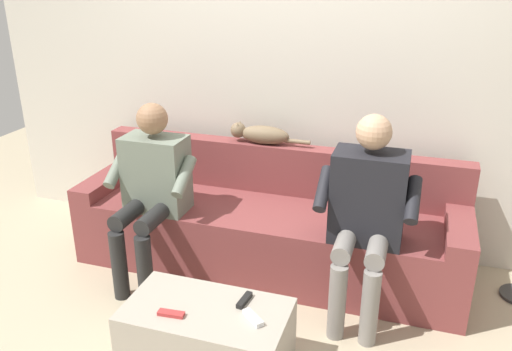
% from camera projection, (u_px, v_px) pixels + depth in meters
% --- Properties ---
extents(ground_plane, '(8.00, 8.00, 0.00)m').
position_uv_depth(ground_plane, '(233.00, 324.00, 3.12)').
color(ground_plane, tan).
extents(back_wall, '(4.68, 0.06, 2.50)m').
position_uv_depth(back_wall, '(289.00, 76.00, 3.69)').
color(back_wall, beige).
rests_on(back_wall, ground).
extents(couch, '(2.61, 0.73, 0.81)m').
position_uv_depth(couch, '(268.00, 228.00, 3.63)').
color(couch, brown).
rests_on(couch, ground).
extents(coffee_table, '(0.83, 0.46, 0.37)m').
position_uv_depth(coffee_table, '(207.00, 338.00, 2.71)').
color(coffee_table, '#A89E8E').
rests_on(coffee_table, ground).
extents(person_left_seated, '(0.57, 0.53, 1.22)m').
position_uv_depth(person_left_seated, '(367.00, 207.00, 2.99)').
color(person_left_seated, black).
rests_on(person_left_seated, ground).
extents(person_right_seated, '(0.55, 0.56, 1.18)m').
position_uv_depth(person_right_seated, '(152.00, 183.00, 3.38)').
color(person_right_seated, slate).
rests_on(person_right_seated, ground).
extents(cat_on_backrest, '(0.58, 0.13, 0.14)m').
position_uv_depth(cat_on_backrest, '(260.00, 134.00, 3.68)').
color(cat_on_backrest, '#756047').
rests_on(cat_on_backrest, couch).
extents(remote_white, '(0.13, 0.12, 0.03)m').
position_uv_depth(remote_white, '(253.00, 318.00, 2.55)').
color(remote_white, white).
rests_on(remote_white, coffee_table).
extents(remote_red, '(0.14, 0.05, 0.02)m').
position_uv_depth(remote_red, '(171.00, 314.00, 2.59)').
color(remote_red, '#B73333').
rests_on(remote_red, coffee_table).
extents(remote_black, '(0.05, 0.13, 0.03)m').
position_uv_depth(remote_black, '(244.00, 300.00, 2.69)').
color(remote_black, black).
rests_on(remote_black, coffee_table).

